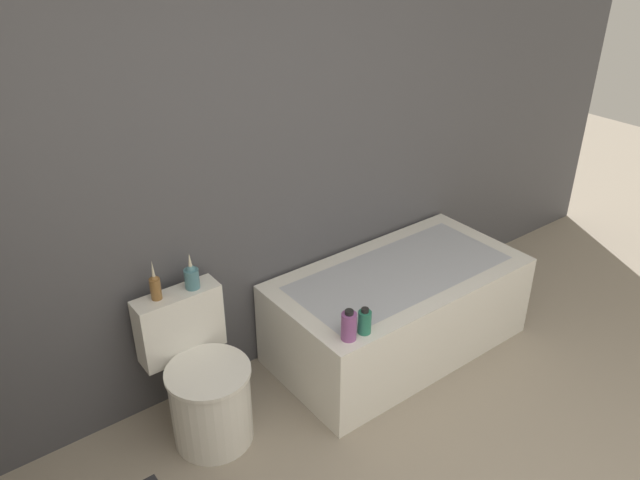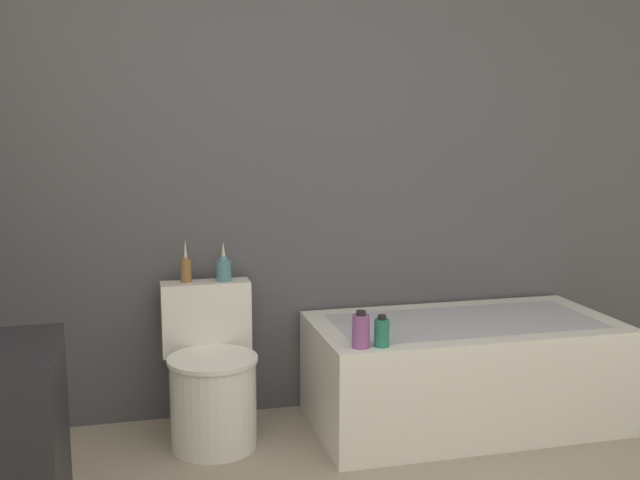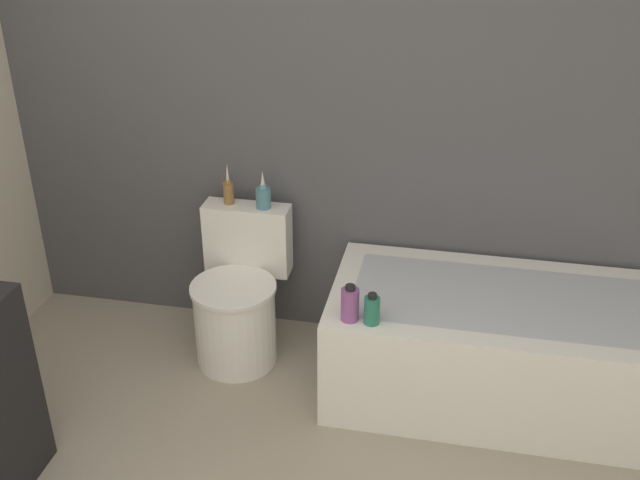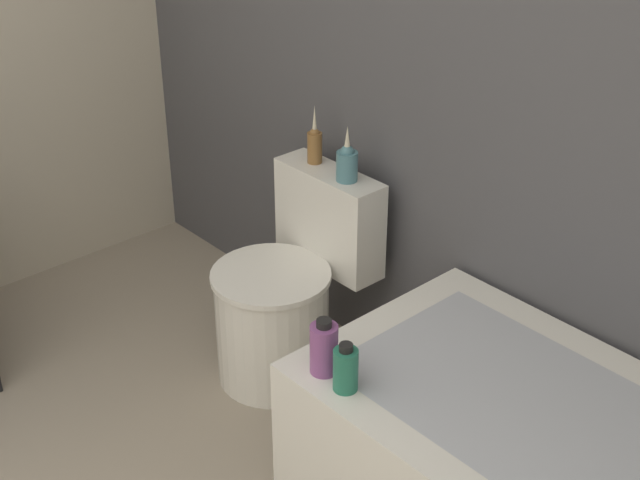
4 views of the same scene
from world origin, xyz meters
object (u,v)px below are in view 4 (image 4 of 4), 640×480
at_px(toilet, 286,299).
at_px(vase_gold, 315,144).
at_px(shampoo_bottle_short, 346,369).
at_px(vase_silver, 347,162).
at_px(shampoo_bottle_tall, 324,348).

relative_size(toilet, vase_gold, 3.48).
distance_m(vase_gold, shampoo_bottle_short, 1.01).
bearing_deg(vase_silver, toilet, -114.29).
bearing_deg(vase_silver, shampoo_bottle_short, -43.32).
bearing_deg(shampoo_bottle_short, shampoo_bottle_tall, 174.93).
xyz_separation_m(toilet, vase_silver, (0.09, 0.20, 0.50)).
distance_m(vase_gold, shampoo_bottle_tall, 0.94).
height_order(vase_gold, vase_silver, vase_gold).
height_order(vase_silver, shampoo_bottle_short, vase_silver).
distance_m(vase_silver, shampoo_bottle_short, 0.87).
xyz_separation_m(toilet, shampoo_bottle_tall, (0.61, -0.37, 0.30)).
height_order(toilet, vase_silver, vase_silver).
height_order(shampoo_bottle_tall, shampoo_bottle_short, shampoo_bottle_tall).
height_order(toilet, vase_gold, vase_gold).
relative_size(vase_silver, shampoo_bottle_tall, 1.17).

